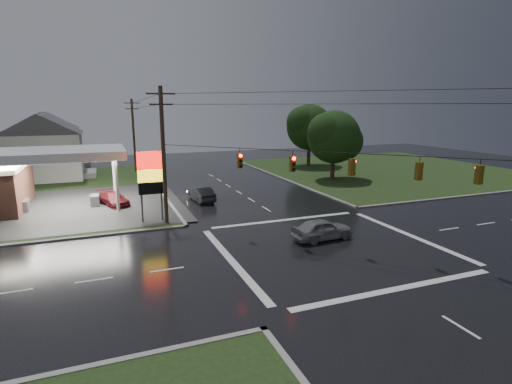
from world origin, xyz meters
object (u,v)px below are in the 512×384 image
object	(u,v)px
house_far	(46,139)
car_pump	(114,199)
car_north	(201,194)
utility_pole_nw	(164,154)
tree_ne_far	(310,127)
utility_pole_n	(134,134)
house_near	(44,146)
tree_ne_near	(335,137)
car_crossing	(322,229)
pylon_sign	(150,175)

from	to	relation	value
house_far	car_pump	size ratio (longest dim) A/B	2.45
car_north	car_pump	xyz separation A→B (m)	(-8.38, 1.29, -0.09)
house_far	car_pump	bearing A→B (deg)	-74.12
utility_pole_nw	tree_ne_far	world-z (taller)	utility_pole_nw
utility_pole_nw	utility_pole_n	size ratio (longest dim) A/B	1.05
house_near	tree_ne_near	size ratio (longest dim) A/B	1.23
house_near	car_crossing	bearing A→B (deg)	-58.28
pylon_sign	tree_ne_far	size ratio (longest dim) A/B	0.61
house_near	car_crossing	xyz separation A→B (m)	(21.34, -34.52, -3.63)
car_pump	car_north	bearing A→B (deg)	-28.83
tree_ne_near	tree_ne_far	world-z (taller)	tree_ne_far
house_near	car_crossing	world-z (taller)	house_near
house_far	car_north	world-z (taller)	house_far
utility_pole_nw	house_near	size ratio (longest dim) A/B	1.00
house_far	car_north	size ratio (longest dim) A/B	2.46
utility_pole_nw	tree_ne_near	bearing A→B (deg)	27.86
tree_ne_far	car_crossing	distance (m)	36.98
house_far	car_north	bearing A→B (deg)	-61.74
tree_ne_far	car_pump	bearing A→B (deg)	-151.79
tree_ne_near	tree_ne_far	size ratio (longest dim) A/B	0.92
pylon_sign	utility_pole_nw	size ratio (longest dim) A/B	0.55
utility_pole_n	car_north	size ratio (longest dim) A/B	2.34
tree_ne_far	car_crossing	xyz separation A→B (m)	(-16.77, -32.51, -5.41)
car_pump	car_crossing	bearing A→B (deg)	-69.78
pylon_sign	car_north	size ratio (longest dim) A/B	1.33
house_far	utility_pole_n	bearing A→B (deg)	-38.77
house_far	utility_pole_nw	bearing A→B (deg)	-72.08
car_crossing	car_pump	bearing A→B (deg)	35.79
car_crossing	car_pump	world-z (taller)	car_crossing
house_near	tree_ne_far	distance (m)	38.19
house_far	car_crossing	world-z (taller)	house_far
pylon_sign	car_north	world-z (taller)	pylon_sign
house_far	car_crossing	bearing A→B (deg)	-64.35
pylon_sign	car_pump	xyz separation A→B (m)	(-2.82, 7.15, -3.36)
tree_ne_near	house_near	bearing A→B (deg)	158.24
car_crossing	house_far	bearing A→B (deg)	21.16
utility_pole_nw	car_north	distance (m)	9.63
car_pump	house_near	bearing A→B (deg)	92.53
utility_pole_n	tree_ne_near	distance (m)	28.55
utility_pole_n	house_far	distance (m)	16.00
car_north	car_crossing	distance (m)	15.80
tree_ne_far	car_north	xyz separation A→B (m)	(-22.09, -17.63, -5.44)
car_pump	pylon_sign	bearing A→B (deg)	-88.56
house_far	tree_ne_near	distance (m)	44.50
utility_pole_n	car_crossing	world-z (taller)	utility_pole_n
house_near	car_pump	xyz separation A→B (m)	(7.63, -18.35, -3.75)
utility_pole_nw	house_far	xyz separation A→B (m)	(-12.45, 38.50, -1.32)
car_pump	tree_ne_far	bearing A→B (deg)	8.15
utility_pole_n	car_crossing	xyz separation A→B (m)	(9.88, -36.52, -4.70)
house_near	car_north	bearing A→B (deg)	-50.81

